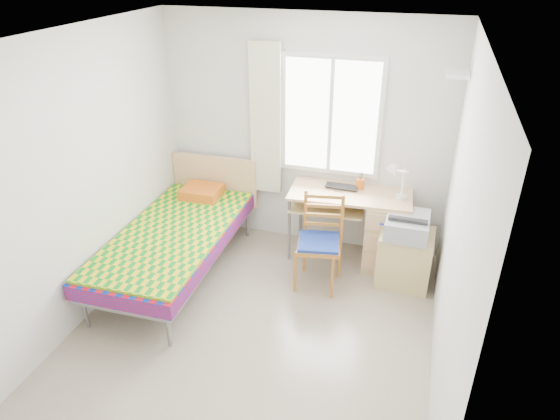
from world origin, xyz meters
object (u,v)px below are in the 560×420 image
object	(u,v)px
bed	(178,234)
printer	(407,225)
chair	(321,236)
cabinet	(404,258)
desk	(380,227)

from	to	relation	value
bed	printer	size ratio (longest dim) A/B	4.57
chair	cabinet	xyz separation A→B (m)	(0.84, 0.26, -0.26)
desk	cabinet	bearing A→B (deg)	-48.42
desk	printer	distance (m)	0.49
bed	chair	distance (m)	1.50
printer	desk	bearing A→B (deg)	132.93
chair	cabinet	size ratio (longest dim) A/B	1.69
desk	bed	bearing A→B (deg)	-161.57
chair	cabinet	world-z (taller)	chair
bed	printer	xyz separation A→B (m)	(2.31, 0.50, 0.22)
bed	printer	world-z (taller)	bed
bed	chair	xyz separation A→B (m)	(1.48, 0.25, 0.08)
printer	bed	bearing A→B (deg)	-167.01
chair	printer	size ratio (longest dim) A/B	2.01
bed	chair	bearing A→B (deg)	8.78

